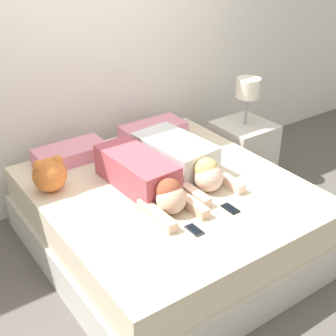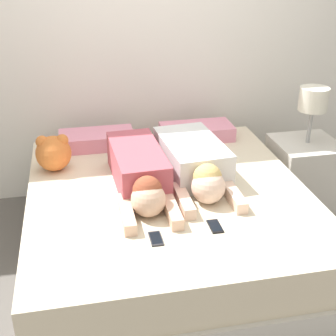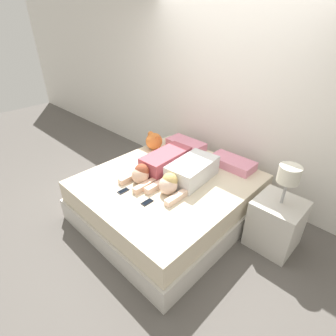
{
  "view_description": "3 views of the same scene",
  "coord_description": "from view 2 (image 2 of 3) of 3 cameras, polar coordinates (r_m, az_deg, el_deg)",
  "views": [
    {
      "loc": [
        -1.68,
        -2.39,
        2.3
      ],
      "look_at": [
        0.0,
        0.0,
        0.7
      ],
      "focal_mm": 50.0,
      "sensor_mm": 36.0,
      "label": 1
    },
    {
      "loc": [
        -0.54,
        -2.59,
        2.0
      ],
      "look_at": [
        0.0,
        0.0,
        0.7
      ],
      "focal_mm": 50.0,
      "sensor_mm": 36.0,
      "label": 2
    },
    {
      "loc": [
        1.86,
        -1.91,
        2.29
      ],
      "look_at": [
        0.0,
        0.0,
        0.7
      ],
      "focal_mm": 28.0,
      "sensor_mm": 36.0,
      "label": 3
    }
  ],
  "objects": [
    {
      "name": "plush_toy",
      "position": [
        3.31,
        -13.79,
        1.86
      ],
      "size": [
        0.24,
        0.24,
        0.26
      ],
      "color": "orange",
      "rests_on": "bed"
    },
    {
      "name": "pillow_head_left",
      "position": [
        3.66,
        -8.67,
        3.46
      ],
      "size": [
        0.57,
        0.29,
        0.11
      ],
      "color": "pink",
      "rests_on": "bed"
    },
    {
      "name": "ground_plane",
      "position": [
        3.31,
        0.0,
        -11.0
      ],
      "size": [
        12.0,
        12.0,
        0.0
      ],
      "primitive_type": "plane",
      "color": "#5B5651"
    },
    {
      "name": "nightstand",
      "position": [
        3.89,
        16.16,
        -0.46
      ],
      "size": [
        0.49,
        0.49,
        1.02
      ],
      "color": "beige",
      "rests_on": "ground_plane"
    },
    {
      "name": "wall_back",
      "position": [
        3.84,
        -3.59,
        15.54
      ],
      "size": [
        12.0,
        0.06,
        2.6
      ],
      "color": "white",
      "rests_on": "ground_plane"
    },
    {
      "name": "cell_phone_right",
      "position": [
        2.64,
        5.75,
        -7.08
      ],
      "size": [
        0.07,
        0.13,
        0.01
      ],
      "color": "black",
      "rests_on": "bed"
    },
    {
      "name": "person_right",
      "position": [
        3.1,
        3.33,
        0.59
      ],
      "size": [
        0.42,
        0.94,
        0.24
      ],
      "color": "silver",
      "rests_on": "bed"
    },
    {
      "name": "pillow_head_right",
      "position": [
        3.77,
        3.51,
        4.43
      ],
      "size": [
        0.57,
        0.29,
        0.11
      ],
      "color": "pink",
      "rests_on": "bed"
    },
    {
      "name": "person_left",
      "position": [
        2.96,
        -3.44,
        -0.65
      ],
      "size": [
        0.34,
        0.98,
        0.24
      ],
      "color": "#B24C59",
      "rests_on": "bed"
    },
    {
      "name": "cell_phone_left",
      "position": [
        2.53,
        -1.5,
        -8.59
      ],
      "size": [
        0.07,
        0.13,
        0.01
      ],
      "color": "#2D2D33",
      "rests_on": "bed"
    },
    {
      "name": "bed",
      "position": [
        3.16,
        0.0,
        -7.05
      ],
      "size": [
        1.83,
        1.99,
        0.55
      ],
      "color": "beige",
      "rests_on": "ground_plane"
    }
  ]
}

